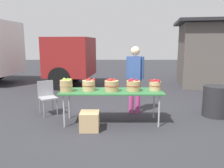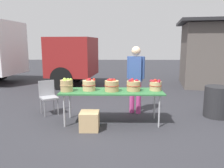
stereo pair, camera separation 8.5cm
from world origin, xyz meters
name	(u,v)px [view 1 (the left image)]	position (x,y,z in m)	size (l,w,h in m)	color
ground_plane	(112,122)	(0.00, 0.00, 0.00)	(40.00, 40.00, 0.00)	#2D2D33
market_table	(112,92)	(0.00, 0.00, 0.71)	(2.30, 0.76, 0.75)	#2D6B38
apple_basket_green_0	(67,85)	(-1.01, -0.07, 0.89)	(0.29, 0.29, 0.31)	tan
apple_basket_red_0	(89,85)	(-0.52, 0.01, 0.88)	(0.31, 0.31, 0.28)	tan
apple_basket_red_1	(112,85)	(0.00, -0.04, 0.88)	(0.33, 0.33, 0.28)	tan
apple_basket_red_2	(134,85)	(0.49, 0.00, 0.87)	(0.33, 0.33, 0.27)	tan
apple_basket_red_3	(156,85)	(0.99, 0.05, 0.87)	(0.29, 0.29, 0.27)	tan
vendor_adult	(135,74)	(0.60, 0.73, 1.02)	(0.44, 0.31, 1.73)	#CC3F8C
food_kiosk	(218,53)	(4.49, 4.62, 1.38)	(3.97, 3.49, 2.74)	#59514C
folding_chair	(48,95)	(-1.66, 0.63, 0.51)	(0.55, 0.55, 0.86)	#99999E
trash_barrel	(216,101)	(2.60, 0.46, 0.38)	(0.62, 0.62, 0.77)	#262628
produce_crate	(90,121)	(-0.46, -0.47, 0.20)	(0.39, 0.39, 0.39)	tan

